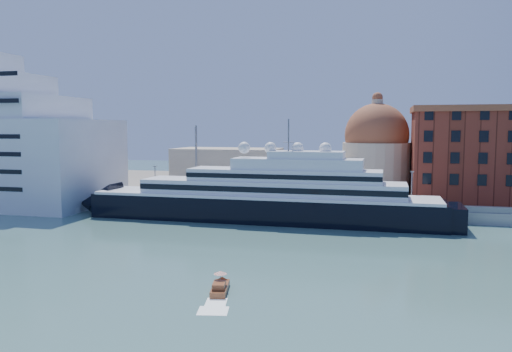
# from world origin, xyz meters

# --- Properties ---
(ground) EXTENTS (400.00, 400.00, 0.00)m
(ground) POSITION_xyz_m (0.00, 0.00, 0.00)
(ground) COLOR #355D5B
(ground) RESTS_ON ground
(quay) EXTENTS (180.00, 10.00, 2.50)m
(quay) POSITION_xyz_m (0.00, 34.00, 1.25)
(quay) COLOR gray
(quay) RESTS_ON ground
(land) EXTENTS (260.00, 72.00, 2.00)m
(land) POSITION_xyz_m (0.00, 75.00, 1.00)
(land) COLOR slate
(land) RESTS_ON ground
(quay_fence) EXTENTS (180.00, 0.10, 1.20)m
(quay_fence) POSITION_xyz_m (0.00, 29.50, 3.10)
(quay_fence) COLOR slate
(quay_fence) RESTS_ON quay
(superyacht) EXTENTS (85.22, 11.81, 25.47)m
(superyacht) POSITION_xyz_m (-3.53, 23.00, 4.40)
(superyacht) COLOR black
(superyacht) RESTS_ON ground
(service_barge) EXTENTS (11.59, 5.55, 2.50)m
(service_barge) POSITION_xyz_m (-50.33, 20.37, 0.72)
(service_barge) COLOR white
(service_barge) RESTS_ON ground
(water_taxi) EXTENTS (2.91, 5.75, 2.61)m
(water_taxi) POSITION_xyz_m (5.19, -24.08, 0.63)
(water_taxi) COLOR brown
(water_taxi) RESTS_ON ground
(warehouse) EXTENTS (43.00, 19.00, 23.25)m
(warehouse) POSITION_xyz_m (52.00, 52.00, 13.79)
(warehouse) COLOR maroon
(warehouse) RESTS_ON land
(church) EXTENTS (66.00, 18.00, 25.50)m
(church) POSITION_xyz_m (6.39, 57.72, 10.91)
(church) COLOR beige
(church) RESTS_ON land
(lamp_posts) EXTENTS (120.80, 2.40, 18.00)m
(lamp_posts) POSITION_xyz_m (-12.67, 32.27, 9.84)
(lamp_posts) COLOR slate
(lamp_posts) RESTS_ON quay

